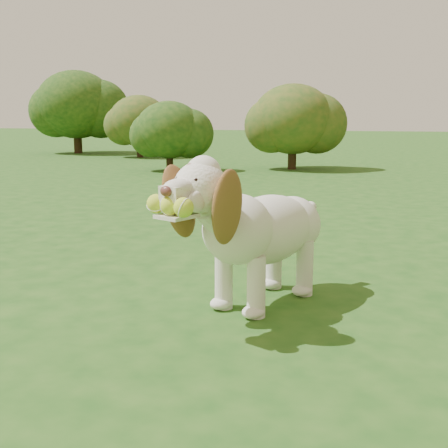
% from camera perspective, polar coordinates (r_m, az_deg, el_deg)
% --- Properties ---
extents(ground, '(80.00, 80.00, 0.00)m').
position_cam_1_polar(ground, '(3.10, 13.64, -9.72)').
color(ground, '#1B4B15').
rests_on(ground, ground).
extents(dog, '(0.79, 1.32, 0.89)m').
position_cam_1_polar(dog, '(3.15, 3.17, -0.14)').
color(dog, silver).
rests_on(dog, ground).
extents(shrub_a, '(1.33, 1.33, 1.37)m').
position_cam_1_polar(shrub_a, '(11.28, -5.59, 9.49)').
color(shrub_a, '#382314').
rests_on(shrub_a, ground).
extents(shrub_b, '(1.66, 1.66, 1.72)m').
position_cam_1_polar(shrub_b, '(11.64, 7.02, 10.52)').
color(shrub_b, '#382314').
rests_on(shrub_b, ground).
extents(shrub_g, '(2.30, 2.30, 2.38)m').
position_cam_1_polar(shrub_g, '(17.22, -14.79, 11.64)').
color(shrub_g, '#382314').
rests_on(shrub_g, ground).
extents(shrub_e, '(1.57, 1.57, 1.63)m').
position_cam_1_polar(shrub_e, '(15.18, -8.62, 10.33)').
color(shrub_e, '#382314').
rests_on(shrub_e, ground).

